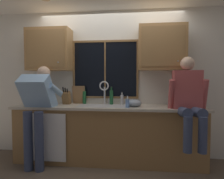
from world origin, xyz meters
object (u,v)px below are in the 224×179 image
(soap_dispenser, at_px, (127,103))
(bottle_tall_clear, at_px, (111,97))
(person_standing, at_px, (38,105))
(person_sitting_on_counter, at_px, (189,97))
(mixing_bowl, at_px, (134,103))
(bottle_green_glass, at_px, (122,99))
(knife_block, at_px, (66,98))
(bottle_amber_small, at_px, (84,97))
(cutting_board, at_px, (79,95))

(soap_dispenser, relative_size, bottle_tall_clear, 0.58)
(person_standing, height_order, person_sitting_on_counter, person_sitting_on_counter)
(mixing_bowl, relative_size, bottle_green_glass, 1.15)
(soap_dispenser, bearing_deg, person_sitting_on_counter, -6.37)
(mixing_bowl, xyz_separation_m, bottle_green_glass, (-0.20, 0.25, 0.03))
(soap_dispenser, bearing_deg, knife_block, 164.59)
(person_standing, relative_size, person_sitting_on_counter, 1.24)
(mixing_bowl, distance_m, bottle_amber_small, 0.90)
(knife_block, relative_size, bottle_amber_small, 1.11)
(knife_block, height_order, mixing_bowl, knife_block)
(knife_block, relative_size, cutting_board, 1.00)
(bottle_green_glass, xyz_separation_m, bottle_tall_clear, (-0.18, -0.03, 0.04))
(soap_dispenser, relative_size, bottle_amber_small, 0.63)
(bottle_amber_small, bearing_deg, person_sitting_on_counter, -16.42)
(mixing_bowl, relative_size, bottle_tall_clear, 0.79)
(person_standing, height_order, bottle_green_glass, person_standing)
(knife_block, bearing_deg, person_sitting_on_counter, -11.42)
(person_sitting_on_counter, xyz_separation_m, bottle_amber_small, (-1.64, 0.48, -0.06))
(bottle_amber_small, bearing_deg, bottle_green_glass, -0.10)
(soap_dispenser, bearing_deg, bottle_tall_clear, 129.04)
(knife_block, xyz_separation_m, bottle_tall_clear, (0.78, 0.06, 0.02))
(bottle_tall_clear, bearing_deg, person_standing, -155.17)
(mixing_bowl, bearing_deg, knife_block, 172.16)
(person_sitting_on_counter, distance_m, bottle_green_glass, 1.10)
(knife_block, bearing_deg, mixing_bowl, -7.84)
(person_standing, relative_size, soap_dispenser, 8.59)
(mixing_bowl, bearing_deg, soap_dispenser, -124.94)
(soap_dispenser, distance_m, bottle_green_glass, 0.40)
(bottle_tall_clear, bearing_deg, cutting_board, 176.65)
(knife_block, distance_m, mixing_bowl, 1.17)
(knife_block, height_order, bottle_green_glass, knife_block)
(cutting_board, xyz_separation_m, bottle_tall_clear, (0.58, -0.03, -0.03))
(mixing_bowl, relative_size, bottle_amber_small, 0.85)
(knife_block, bearing_deg, soap_dispenser, -15.41)
(knife_block, relative_size, mixing_bowl, 1.31)
(bottle_green_glass, bearing_deg, knife_block, -174.53)
(bottle_amber_small, bearing_deg, knife_block, -162.51)
(knife_block, xyz_separation_m, soap_dispenser, (1.07, -0.29, -0.04))
(person_sitting_on_counter, relative_size, bottle_green_glass, 5.88)
(person_standing, xyz_separation_m, bottle_tall_clear, (1.08, 0.50, 0.09))
(soap_dispenser, xyz_separation_m, bottle_green_glass, (-0.11, 0.39, 0.02))
(bottle_tall_clear, bearing_deg, mixing_bowl, -30.11)
(cutting_board, height_order, bottle_tall_clear, cutting_board)
(person_standing, bearing_deg, mixing_bowl, 10.73)
(knife_block, distance_m, bottle_tall_clear, 0.78)
(person_standing, bearing_deg, knife_block, 55.60)
(mixing_bowl, distance_m, soap_dispenser, 0.16)
(person_standing, height_order, cutting_board, person_standing)
(soap_dispenser, bearing_deg, person_standing, -174.05)
(person_standing, bearing_deg, person_sitting_on_counter, 1.16)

